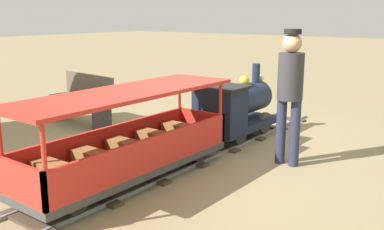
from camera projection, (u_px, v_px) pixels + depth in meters
ground_plane at (199, 154)px, 5.78m from camera, size 60.00×60.00×0.00m
track at (182, 160)px, 5.50m from camera, size 0.75×6.40×0.04m
locomotive at (235, 107)px, 6.33m from camera, size 0.71×1.45×1.01m
passenger_car at (129, 145)px, 4.71m from camera, size 0.81×2.70×0.97m
conductor_person at (290, 87)px, 5.17m from camera, size 0.30×0.30×1.62m
park_bench at (83, 99)px, 7.25m from camera, size 1.33×0.52×0.82m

